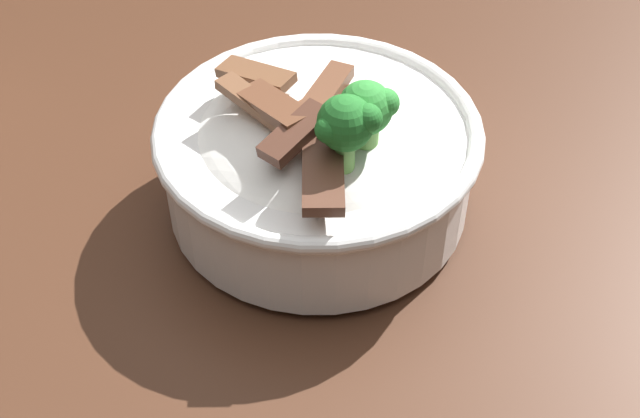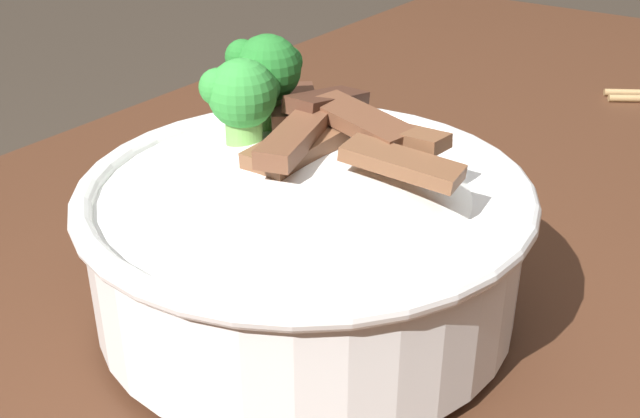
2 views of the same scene
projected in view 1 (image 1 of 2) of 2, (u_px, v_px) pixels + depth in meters
dining_table at (193, 300)px, 0.76m from camera, size 1.48×0.85×0.82m
rice_bowl at (319, 154)px, 0.62m from camera, size 0.24×0.24×0.14m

